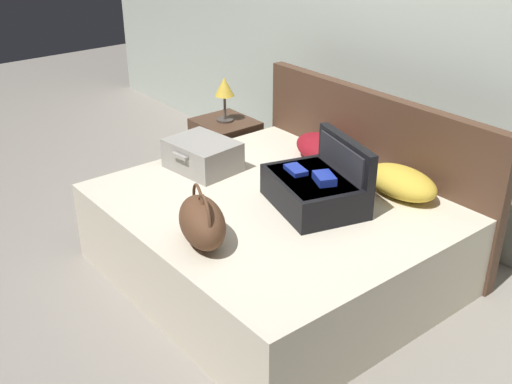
{
  "coord_description": "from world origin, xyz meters",
  "views": [
    {
      "loc": [
        2.42,
        -1.66,
        2.14
      ],
      "look_at": [
        0.0,
        0.28,
        0.6
      ],
      "focal_mm": 43.66,
      "sensor_mm": 36.0,
      "label": 1
    }
  ],
  "objects_px": {
    "table_lamp": "(224,90)",
    "hard_case_large": "(317,187)",
    "pillow_center_head": "(401,182)",
    "pillow_near_headboard": "(323,149)",
    "hard_case_medium": "(202,155)",
    "duffel_bag": "(202,221)",
    "bed": "(272,239)",
    "nightstand": "(226,152)"
  },
  "relations": [
    {
      "from": "bed",
      "to": "pillow_near_headboard",
      "type": "xyz_separation_m",
      "value": [
        -0.24,
        0.64,
        0.33
      ]
    },
    {
      "from": "hard_case_large",
      "to": "pillow_near_headboard",
      "type": "relative_size",
      "value": 1.37
    },
    {
      "from": "hard_case_medium",
      "to": "pillow_center_head",
      "type": "height_order",
      "value": "hard_case_medium"
    },
    {
      "from": "pillow_center_head",
      "to": "table_lamp",
      "type": "distance_m",
      "value": 1.63
    },
    {
      "from": "bed",
      "to": "pillow_center_head",
      "type": "xyz_separation_m",
      "value": [
        0.41,
        0.64,
        0.33
      ]
    },
    {
      "from": "hard_case_medium",
      "to": "hard_case_large",
      "type": "bearing_deg",
      "value": 8.34
    },
    {
      "from": "bed",
      "to": "nightstand",
      "type": "distance_m",
      "value": 1.34
    },
    {
      "from": "hard_case_large",
      "to": "pillow_center_head",
      "type": "relative_size",
      "value": 1.38
    },
    {
      "from": "hard_case_medium",
      "to": "duffel_bag",
      "type": "height_order",
      "value": "duffel_bag"
    },
    {
      "from": "hard_case_large",
      "to": "pillow_center_head",
      "type": "bearing_deg",
      "value": 81.56
    },
    {
      "from": "pillow_near_headboard",
      "to": "pillow_center_head",
      "type": "xyz_separation_m",
      "value": [
        0.65,
        0.0,
        0.0
      ]
    },
    {
      "from": "bed",
      "to": "hard_case_medium",
      "type": "xyz_separation_m",
      "value": [
        -0.63,
        -0.05,
        0.34
      ]
    },
    {
      "from": "hard_case_medium",
      "to": "pillow_center_head",
      "type": "bearing_deg",
      "value": 27.17
    },
    {
      "from": "bed",
      "to": "hard_case_medium",
      "type": "height_order",
      "value": "hard_case_medium"
    },
    {
      "from": "table_lamp",
      "to": "hard_case_large",
      "type": "bearing_deg",
      "value": -15.61
    },
    {
      "from": "duffel_bag",
      "to": "hard_case_large",
      "type": "bearing_deg",
      "value": 85.02
    },
    {
      "from": "hard_case_medium",
      "to": "pillow_center_head",
      "type": "distance_m",
      "value": 1.24
    },
    {
      "from": "table_lamp",
      "to": "nightstand",
      "type": "bearing_deg",
      "value": 0.0
    },
    {
      "from": "bed",
      "to": "hard_case_medium",
      "type": "bearing_deg",
      "value": -175.33
    },
    {
      "from": "pillow_center_head",
      "to": "pillow_near_headboard",
      "type": "bearing_deg",
      "value": -180.0
    },
    {
      "from": "hard_case_medium",
      "to": "table_lamp",
      "type": "bearing_deg",
      "value": 127.59
    },
    {
      "from": "hard_case_large",
      "to": "hard_case_medium",
      "type": "xyz_separation_m",
      "value": [
        -0.82,
        -0.22,
        -0.02
      ]
    },
    {
      "from": "nightstand",
      "to": "table_lamp",
      "type": "height_order",
      "value": "table_lamp"
    },
    {
      "from": "hard_case_large",
      "to": "nightstand",
      "type": "height_order",
      "value": "hard_case_large"
    },
    {
      "from": "hard_case_medium",
      "to": "pillow_center_head",
      "type": "relative_size",
      "value": 0.99
    },
    {
      "from": "bed",
      "to": "hard_case_medium",
      "type": "distance_m",
      "value": 0.72
    },
    {
      "from": "pillow_near_headboard",
      "to": "table_lamp",
      "type": "bearing_deg",
      "value": -175.31
    },
    {
      "from": "pillow_near_headboard",
      "to": "table_lamp",
      "type": "height_order",
      "value": "table_lamp"
    },
    {
      "from": "nightstand",
      "to": "hard_case_medium",
      "type": "bearing_deg",
      "value": -46.03
    },
    {
      "from": "hard_case_large",
      "to": "pillow_near_headboard",
      "type": "bearing_deg",
      "value": 148.58
    },
    {
      "from": "pillow_center_head",
      "to": "table_lamp",
      "type": "height_order",
      "value": "table_lamp"
    },
    {
      "from": "hard_case_medium",
      "to": "pillow_near_headboard",
      "type": "height_order",
      "value": "hard_case_medium"
    },
    {
      "from": "bed",
      "to": "duffel_bag",
      "type": "height_order",
      "value": "duffel_bag"
    },
    {
      "from": "pillow_near_headboard",
      "to": "nightstand",
      "type": "height_order",
      "value": "pillow_near_headboard"
    },
    {
      "from": "hard_case_large",
      "to": "table_lamp",
      "type": "xyz_separation_m",
      "value": [
        -1.4,
        0.39,
        0.15
      ]
    },
    {
      "from": "bed",
      "to": "duffel_bag",
      "type": "distance_m",
      "value": 0.69
    },
    {
      "from": "pillow_near_headboard",
      "to": "pillow_center_head",
      "type": "bearing_deg",
      "value": 0.0
    },
    {
      "from": "duffel_bag",
      "to": "pillow_near_headboard",
      "type": "relative_size",
      "value": 0.98
    },
    {
      "from": "hard_case_medium",
      "to": "pillow_near_headboard",
      "type": "xyz_separation_m",
      "value": [
        0.39,
        0.69,
        -0.01
      ]
    },
    {
      "from": "hard_case_medium",
      "to": "pillow_near_headboard",
      "type": "distance_m",
      "value": 0.79
    },
    {
      "from": "pillow_center_head",
      "to": "duffel_bag",
      "type": "bearing_deg",
      "value": -103.18
    },
    {
      "from": "hard_case_large",
      "to": "table_lamp",
      "type": "distance_m",
      "value": 1.47
    }
  ]
}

